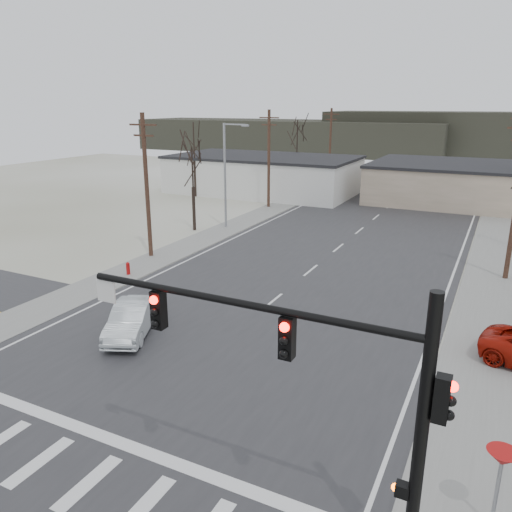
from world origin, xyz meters
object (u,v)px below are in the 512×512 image
Objects in this scene: fire_hydrant at (128,268)px; sedan_crossing at (132,319)px; traffic_signal_mast at (333,386)px; car_far_b at (424,174)px; car_far_a at (388,193)px.

sedan_crossing reaches higher than fire_hydrant.
fire_hydrant is (-18.09, 14.20, -4.22)m from traffic_signal_mast.
fire_hydrant is 8.94m from sedan_crossing.
fire_hydrant is at bearing 141.87° from traffic_signal_mast.
fire_hydrant is at bearing -94.54° from car_far_b.
car_far_a is (3.06, 41.40, -0.11)m from sedan_crossing.
car_far_a is at bearing 100.55° from traffic_signal_mast.
car_far_b is at bearing -88.66° from car_far_a.
sedan_crossing is at bearing -87.78° from car_far_b.
sedan_crossing is 60.12m from car_far_b.
car_far_a is (-9.11, 48.92, -3.97)m from traffic_signal_mast.
fire_hydrant is 0.19× the size of sedan_crossing.
traffic_signal_mast reaches higher than fire_hydrant.
car_far_a reaches higher than fire_hydrant.
car_far_b reaches higher than fire_hydrant.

